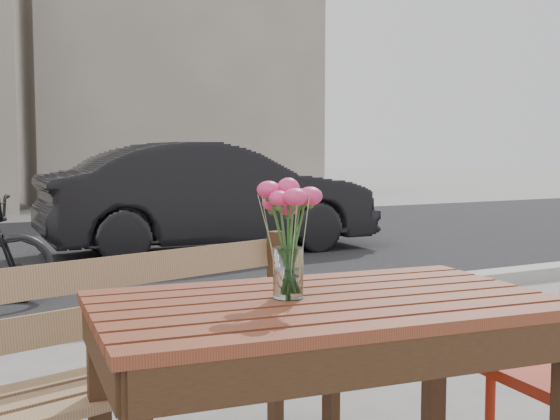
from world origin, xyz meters
The scene contains 5 objects.
street centered at (0.00, 5.06, 0.03)m, with size 30.00×8.12×0.12m.
main_table centered at (0.17, -0.03, 0.67)m, with size 1.39×0.91×0.81m.
main_bench centered at (-0.12, 0.67, 0.55)m, with size 1.52×0.78×0.91m.
main_vase centered at (0.08, 0.01, 1.02)m, with size 0.19×0.19×0.35m.
parked_car centered at (2.38, 6.21, 0.66)m, with size 1.41×4.04×1.33m, color black.
Camera 1 is at (-0.87, -1.73, 1.23)m, focal length 45.00 mm.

